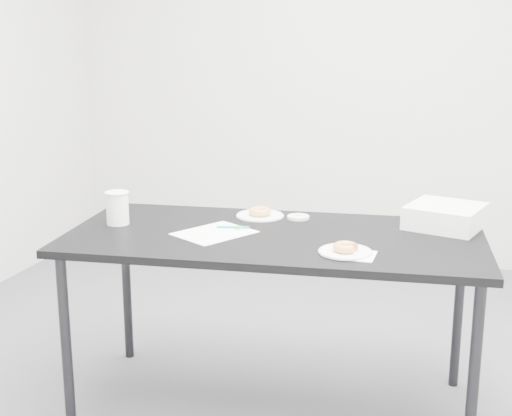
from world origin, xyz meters
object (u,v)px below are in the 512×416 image
(scorecard, at_px, (214,233))
(pen, at_px, (233,227))
(coffee_cup, at_px, (117,208))
(donut_near, at_px, (345,247))
(table, at_px, (274,248))
(plate_near, at_px, (345,252))
(plate_far, at_px, (260,216))
(bakery_box, at_px, (445,216))
(donut_far, at_px, (260,212))

(scorecard, height_order, pen, pen)
(pen, relative_size, coffee_cup, 0.96)
(donut_near, distance_m, coffee_cup, 1.01)
(table, bearing_deg, plate_near, -33.97)
(scorecard, distance_m, pen, 0.10)
(scorecard, relative_size, plate_far, 1.40)
(plate_near, bearing_deg, table, 152.49)
(donut_near, bearing_deg, plate_far, 137.47)
(scorecard, relative_size, plate_near, 1.47)
(donut_near, xyz_separation_m, bakery_box, (0.33, 0.49, 0.02))
(scorecard, bearing_deg, donut_far, 101.94)
(scorecard, xyz_separation_m, donut_near, (0.56, -0.11, 0.02))
(pen, distance_m, plate_near, 0.55)
(donut_far, relative_size, coffee_cup, 0.70)
(plate_far, height_order, donut_far, donut_far)
(pen, height_order, plate_far, pen)
(table, xyz_separation_m, pen, (-0.19, 0.03, 0.07))
(donut_near, bearing_deg, pen, 159.10)
(bakery_box, bearing_deg, plate_far, -160.34)
(coffee_cup, bearing_deg, donut_near, -6.73)
(table, xyz_separation_m, donut_far, (-0.14, 0.26, 0.08))
(donut_near, height_order, donut_far, same)
(table, distance_m, scorecard, 0.25)
(donut_near, distance_m, plate_far, 0.63)
(scorecard, bearing_deg, table, 43.46)
(plate_near, xyz_separation_m, coffee_cup, (-1.00, 0.12, 0.07))
(plate_near, height_order, coffee_cup, coffee_cup)
(scorecard, relative_size, donut_far, 2.97)
(table, distance_m, plate_far, 0.30)
(plate_far, bearing_deg, donut_near, -42.53)
(scorecard, bearing_deg, plate_near, 18.30)
(pen, distance_m, coffee_cup, 0.50)
(plate_far, bearing_deg, scorecard, -107.32)
(pen, xyz_separation_m, donut_near, (0.51, -0.19, 0.02))
(donut_near, bearing_deg, plate_near, 180.00)
(table, height_order, donut_near, donut_near)
(plate_near, distance_m, coffee_cup, 1.01)
(pen, height_order, plate_near, pen)
(plate_near, bearing_deg, pen, 159.10)
(table, height_order, plate_far, plate_far)
(bakery_box, bearing_deg, donut_near, -109.25)
(plate_far, bearing_deg, bakery_box, 4.43)
(pen, bearing_deg, bakery_box, 5.29)
(table, xyz_separation_m, coffee_cup, (-0.68, -0.05, 0.13))
(plate_far, distance_m, coffee_cup, 0.63)
(scorecard, xyz_separation_m, coffee_cup, (-0.44, 0.01, 0.07))
(plate_near, height_order, donut_far, donut_far)
(pen, height_order, coffee_cup, coffee_cup)
(donut_near, height_order, bakery_box, bakery_box)
(table, bearing_deg, coffee_cup, 177.76)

